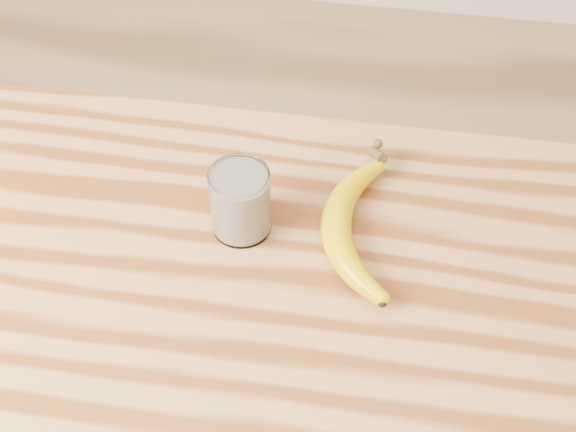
# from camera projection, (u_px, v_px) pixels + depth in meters

# --- Properties ---
(room) EXTENTS (4.04, 4.04, 2.70)m
(room) POSITION_uv_depth(u_px,v_px,m) (176.00, 15.00, 0.58)
(room) COLOR #A0784E
(room) RESTS_ON ground
(table) EXTENTS (1.20, 0.80, 0.90)m
(table) POSITION_uv_depth(u_px,v_px,m) (224.00, 398.00, 1.02)
(table) COLOR #A96F3D
(table) RESTS_ON ground
(smoothie_glass) EXTENTS (0.08, 0.08, 0.10)m
(smoothie_glass) POSITION_uv_depth(u_px,v_px,m) (240.00, 202.00, 1.00)
(smoothie_glass) COLOR white
(smoothie_glass) RESTS_ON table
(banana) EXTENTS (0.15, 0.33, 0.04)m
(banana) POSITION_uv_depth(u_px,v_px,m) (335.00, 226.00, 1.01)
(banana) COLOR #CB9E00
(banana) RESTS_ON table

